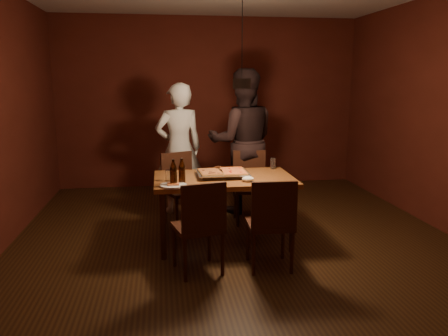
{
  "coord_description": "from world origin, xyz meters",
  "views": [
    {
      "loc": [
        -0.81,
        -4.35,
        1.8
      ],
      "look_at": [
        -0.15,
        0.22,
        0.85
      ],
      "focal_mm": 35.0,
      "sensor_mm": 36.0,
      "label": 1
    }
  ],
  "objects": [
    {
      "name": "dining_table",
      "position": [
        -0.15,
        0.22,
        0.68
      ],
      "size": [
        1.5,
        0.9,
        0.75
      ],
      "color": "brown",
      "rests_on": "floor"
    },
    {
      "name": "pizza_cheese",
      "position": [
        -0.04,
        0.25,
        0.81
      ],
      "size": [
        0.26,
        0.41,
        0.02
      ],
      "primitive_type": "cube",
      "rotation": [
        0.0,
        0.0,
        0.0
      ],
      "color": "gold",
      "rests_on": "pizza_tray"
    },
    {
      "name": "chair_near_right",
      "position": [
        0.19,
        -0.56,
        0.54
      ],
      "size": [
        0.44,
        0.44,
        0.49
      ],
      "rotation": [
        0.0,
        0.0,
        -0.05
      ],
      "color": "#38190F",
      "rests_on": "floor"
    },
    {
      "name": "spatula",
      "position": [
        -0.15,
        0.27,
        0.81
      ],
      "size": [
        0.18,
        0.26,
        0.04
      ],
      "primitive_type": null,
      "rotation": [
        0.0,
        0.0,
        0.4
      ],
      "color": "silver",
      "rests_on": "pizza_tray"
    },
    {
      "name": "chair_near_left",
      "position": [
        -0.48,
        -0.55,
        0.54
      ],
      "size": [
        0.51,
        0.51,
        0.49
      ],
      "rotation": [
        0.0,
        0.0,
        0.24
      ],
      "color": "#38190F",
      "rests_on": "floor"
    },
    {
      "name": "beer_bottle_b",
      "position": [
        -0.61,
        -0.01,
        0.88
      ],
      "size": [
        0.07,
        0.07,
        0.26
      ],
      "color": "black",
      "rests_on": "dining_table"
    },
    {
      "name": "diner_dark",
      "position": [
        0.27,
        1.38,
        0.96
      ],
      "size": [
        0.98,
        0.79,
        1.93
      ],
      "primitive_type": "imported",
      "rotation": [
        0.0,
        0.0,
        3.08
      ],
      "color": "black",
      "rests_on": "floor"
    },
    {
      "name": "pendant_lamp",
      "position": [
        0.0,
        0.0,
        1.76
      ],
      "size": [
        0.18,
        0.18,
        1.1
      ],
      "color": "black",
      "rests_on": "ceiling"
    },
    {
      "name": "beer_bottle_a",
      "position": [
        -0.7,
        -0.09,
        0.88
      ],
      "size": [
        0.07,
        0.07,
        0.27
      ],
      "color": "black",
      "rests_on": "dining_table"
    },
    {
      "name": "water_glass_left",
      "position": [
        -0.74,
        0.13,
        0.81
      ],
      "size": [
        0.07,
        0.07,
        0.11
      ],
      "primitive_type": "cylinder",
      "color": "silver",
      "rests_on": "dining_table"
    },
    {
      "name": "room_shell",
      "position": [
        0.0,
        0.0,
        1.4
      ],
      "size": [
        6.0,
        6.0,
        6.0
      ],
      "color": "#38220F",
      "rests_on": "ground"
    },
    {
      "name": "pizza_tray",
      "position": [
        -0.16,
        0.26,
        0.77
      ],
      "size": [
        0.59,
        0.5,
        0.05
      ],
      "primitive_type": "cube",
      "rotation": [
        0.0,
        0.0,
        -0.09
      ],
      "color": "silver",
      "rests_on": "dining_table"
    },
    {
      "name": "diner_white",
      "position": [
        -0.58,
        1.49,
        0.87
      ],
      "size": [
        0.71,
        0.54,
        1.75
      ],
      "primitive_type": "imported",
      "rotation": [
        0.0,
        0.0,
        3.35
      ],
      "color": "silver",
      "rests_on": "floor"
    },
    {
      "name": "plate_slice",
      "position": [
        -0.71,
        -0.12,
        0.76
      ],
      "size": [
        0.27,
        0.27,
        0.03
      ],
      "color": "white",
      "rests_on": "dining_table"
    },
    {
      "name": "napkin",
      "position": [
        0.07,
        -0.03,
        0.78
      ],
      "size": [
        0.13,
        0.1,
        0.05
      ],
      "primitive_type": "ellipsoid",
      "color": "white",
      "rests_on": "dining_table"
    },
    {
      "name": "chair_far_right",
      "position": [
        0.3,
        0.97,
        0.54
      ],
      "size": [
        0.45,
        0.45,
        0.49
      ],
      "rotation": [
        0.0,
        0.0,
        3.06
      ],
      "color": "#38190F",
      "rests_on": "floor"
    },
    {
      "name": "chair_far_left",
      "position": [
        -0.59,
        0.96,
        0.54
      ],
      "size": [
        0.55,
        0.55,
        0.49
      ],
      "rotation": [
        0.0,
        0.0,
        3.54
      ],
      "color": "#38190F",
      "rests_on": "floor"
    },
    {
      "name": "water_glass_right",
      "position": [
        0.49,
        0.57,
        0.81
      ],
      "size": [
        0.06,
        0.06,
        0.13
      ],
      "primitive_type": "cylinder",
      "color": "silver",
      "rests_on": "dining_table"
    },
    {
      "name": "pizza_meat",
      "position": [
        -0.29,
        0.25,
        0.81
      ],
      "size": [
        0.25,
        0.37,
        0.02
      ],
      "primitive_type": "cube",
      "rotation": [
        0.0,
        0.0,
        0.07
      ],
      "color": "maroon",
      "rests_on": "pizza_tray"
    }
  ]
}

